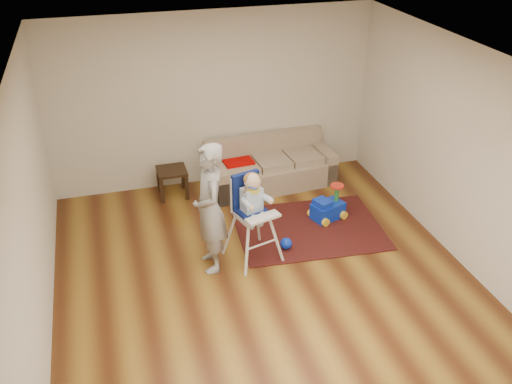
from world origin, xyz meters
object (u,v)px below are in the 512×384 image
object	(u,v)px
side_table	(173,182)
ride_on_toy	(328,203)
high_chair	(253,218)
adult	(210,209)
toy_ball	(286,243)
sofa	(271,164)

from	to	relation	value
side_table	ride_on_toy	xyz separation A→B (m)	(2.03, -1.31, 0.04)
high_chair	adult	bearing A→B (deg)	166.80
toy_ball	high_chair	bearing A→B (deg)	-174.39
sofa	high_chair	size ratio (longest dim) A/B	1.65
side_table	high_chair	world-z (taller)	high_chair
high_chair	sofa	bearing A→B (deg)	49.89
sofa	high_chair	bearing A→B (deg)	-118.62
adult	high_chair	bearing A→B (deg)	92.97
ride_on_toy	adult	bearing A→B (deg)	-179.21
sofa	toy_ball	xyz separation A→B (m)	(-0.35, -1.79, -0.28)
ride_on_toy	sofa	bearing A→B (deg)	92.88
high_chair	side_table	bearing A→B (deg)	94.69
toy_ball	sofa	bearing A→B (deg)	79.06
ride_on_toy	adult	world-z (taller)	adult
toy_ball	adult	distance (m)	1.26
toy_ball	ride_on_toy	bearing A→B (deg)	34.99
ride_on_toy	toy_ball	world-z (taller)	ride_on_toy
side_table	adult	bearing A→B (deg)	-84.41
side_table	ride_on_toy	world-z (taller)	ride_on_toy
toy_ball	adult	bearing A→B (deg)	-175.84
side_table	toy_ball	world-z (taller)	side_table
side_table	high_chair	xyz separation A→B (m)	(0.73, -1.94, 0.37)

